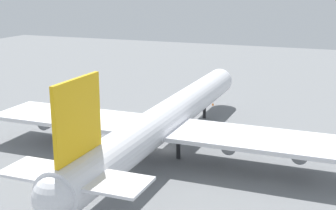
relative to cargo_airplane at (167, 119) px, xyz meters
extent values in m
plane|color=slate|center=(0.62, 0.00, -5.88)|extent=(293.20, 293.20, 0.00)
cylinder|color=silver|center=(0.62, 0.00, 0.10)|extent=(67.93, 5.86, 5.86)
sphere|color=silver|center=(34.59, 0.00, 0.10)|extent=(5.75, 5.75, 5.75)
sphere|color=silver|center=(-33.35, 0.00, 0.10)|extent=(4.98, 4.98, 4.98)
cube|color=yellow|center=(-27.91, 0.00, 7.73)|extent=(9.51, 0.50, 9.38)
cube|color=silver|center=(-29.27, -4.70, 0.98)|extent=(6.11, 8.80, 0.36)
cube|color=silver|center=(-29.27, 4.70, 0.98)|extent=(6.11, 8.80, 0.36)
cube|color=silver|center=(-2.78, -16.55, -0.78)|extent=(11.55, 29.58, 0.70)
cube|color=silver|center=(-2.78, 16.55, -0.78)|extent=(11.55, 29.58, 0.70)
cylinder|color=gray|center=(-1.78, -12.11, -2.36)|extent=(4.69, 2.46, 2.46)
cylinder|color=gray|center=(-1.78, -23.06, -2.36)|extent=(4.69, 2.46, 2.46)
cylinder|color=gray|center=(-1.78, 12.11, -2.36)|extent=(4.69, 2.46, 2.46)
cylinder|color=gray|center=(-1.78, 23.06, -2.36)|extent=(4.69, 2.46, 2.46)
cylinder|color=black|center=(22.36, 0.00, -4.36)|extent=(0.70, 0.70, 3.06)
cylinder|color=black|center=(-2.78, -3.23, -4.36)|extent=(0.70, 0.70, 3.06)
cylinder|color=black|center=(-2.78, 3.23, -4.36)|extent=(0.70, 0.70, 3.06)
cone|color=orange|center=(33.61, 1.32, -5.51)|extent=(0.52, 0.52, 0.74)
camera|label=1|loc=(-72.59, -28.90, 22.91)|focal=50.09mm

